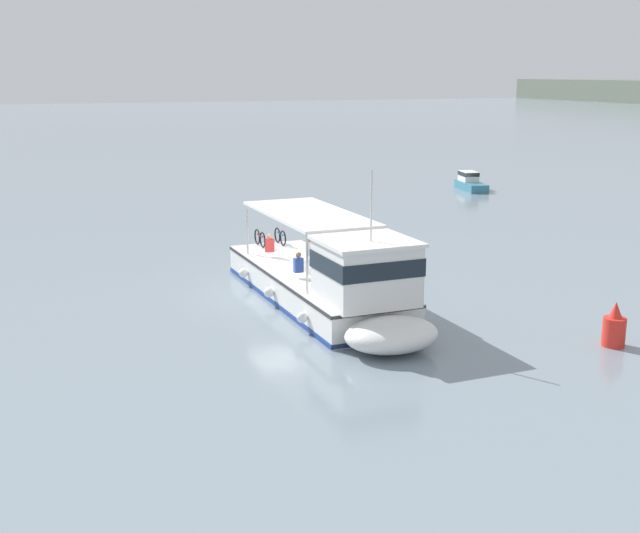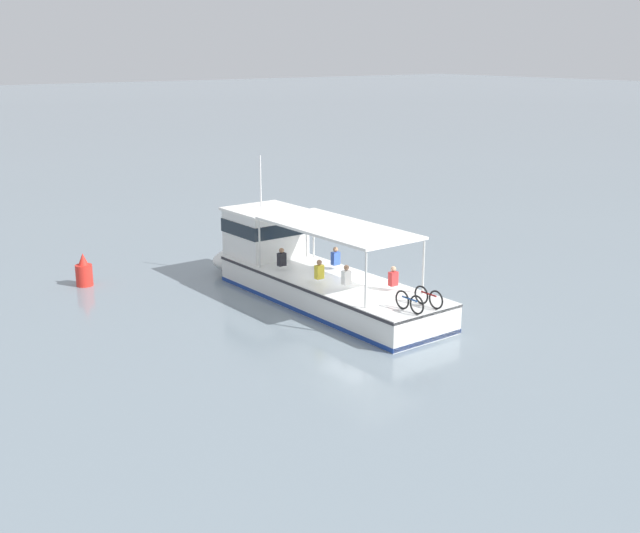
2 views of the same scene
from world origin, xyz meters
name	(u,v)px [view 2 (image 2 of 2)]	position (x,y,z in m)	size (l,w,h in m)	color
ground_plane	(361,306)	(0.00, 0.00, 0.00)	(400.00, 400.00, 0.00)	gray
ferry_main	(305,270)	(2.54, 0.86, 1.02)	(12.93, 3.81, 5.32)	white
channel_buoy	(84,273)	(9.03, 7.62, 0.57)	(0.70, 0.70, 1.40)	red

